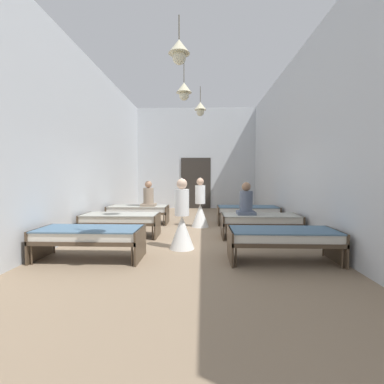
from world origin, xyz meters
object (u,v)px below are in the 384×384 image
object	(u,v)px
bed_right_row_2	(248,210)
nurse_mid_aisle	(200,209)
bed_right_row_1	(260,220)
nurse_near_aisle	(182,224)
bed_right_row_0	(283,237)
bed_left_row_0	(90,235)
patient_seated_secondary	(246,203)
patient_seated_primary	(148,197)
bed_left_row_1	(121,219)
bed_left_row_2	(138,210)

from	to	relation	value
bed_right_row_2	nurse_mid_aisle	size ratio (longest dim) A/B	1.28
bed_right_row_1	nurse_near_aisle	world-z (taller)	nurse_near_aisle
bed_right_row_0	nurse_mid_aisle	distance (m)	3.63
nurse_near_aisle	bed_left_row_0	bearing A→B (deg)	5.05
nurse_mid_aisle	patient_seated_secondary	xyz separation A→B (m)	(1.15, -1.39, 0.34)
bed_left_row_0	patient_seated_primary	bearing A→B (deg)	84.60
bed_left_row_1	nurse_mid_aisle	bearing A→B (deg)	35.23
bed_right_row_1	bed_right_row_0	bearing A→B (deg)	-90.00
bed_right_row_0	bed_left_row_2	distance (m)	5.16
nurse_mid_aisle	bed_right_row_1	bearing A→B (deg)	145.12
bed_left_row_2	nurse_near_aisle	world-z (taller)	nurse_near_aisle
bed_left_row_0	bed_right_row_2	distance (m)	5.16
bed_right_row_1	nurse_mid_aisle	size ratio (longest dim) A/B	1.28
bed_left_row_1	nurse_near_aisle	size ratio (longest dim) A/B	1.28
nurse_near_aisle	patient_seated_primary	bearing A→B (deg)	-87.02
bed_left_row_0	nurse_mid_aisle	bearing A→B (deg)	58.95
patient_seated_primary	bed_left_row_0	bearing A→B (deg)	-95.40
patient_seated_primary	patient_seated_secondary	distance (m)	3.31
bed_left_row_0	bed_right_row_1	size ratio (longest dim) A/B	1.00
bed_right_row_1	patient_seated_primary	bearing A→B (deg)	150.08
bed_right_row_0	bed_left_row_2	bearing A→B (deg)	132.53
bed_left_row_1	bed_right_row_1	bearing A→B (deg)	0.00
bed_right_row_0	bed_left_row_1	world-z (taller)	same
bed_right_row_0	bed_right_row_1	size ratio (longest dim) A/B	1.00
bed_right_row_0	nurse_near_aisle	bearing A→B (deg)	157.07
bed_left_row_1	patient_seated_secondary	world-z (taller)	patient_seated_secondary
nurse_near_aisle	patient_seated_primary	world-z (taller)	nurse_near_aisle
bed_right_row_2	nurse_near_aisle	size ratio (longest dim) A/B	1.28
nurse_mid_aisle	nurse_near_aisle	bearing A→B (deg)	90.19
bed_right_row_1	patient_seated_secondary	distance (m)	0.55
bed_right_row_0	bed_left_row_2	world-z (taller)	same
bed_left_row_2	patient_seated_primary	distance (m)	0.56
bed_right_row_2	patient_seated_secondary	size ratio (longest dim) A/B	2.37
bed_right_row_2	nurse_mid_aisle	xyz separation A→B (m)	(-1.50, -0.49, 0.09)
bed_right_row_1	nurse_near_aisle	xyz separation A→B (m)	(-1.86, -1.11, 0.09)
bed_left_row_0	bed_left_row_2	world-z (taller)	same
bed_left_row_1	patient_seated_secondary	size ratio (longest dim) A/B	2.37
bed_left_row_1	bed_right_row_2	world-z (taller)	same
bed_left_row_0	patient_seated_secondary	size ratio (longest dim) A/B	2.37
bed_left_row_0	bed_left_row_2	distance (m)	3.80
bed_right_row_0	bed_right_row_2	size ratio (longest dim) A/B	1.00
bed_left_row_1	patient_seated_primary	size ratio (longest dim) A/B	2.37
bed_left_row_1	patient_seated_primary	bearing A→B (deg)	79.02
bed_right_row_2	bed_left_row_2	bearing A→B (deg)	180.00
bed_right_row_1	bed_left_row_2	bearing A→B (deg)	151.40
bed_right_row_1	patient_seated_secondary	bearing A→B (deg)	177.25
patient_seated_primary	bed_right_row_2	bearing A→B (deg)	1.75
bed_left_row_0	bed_right_row_2	xyz separation A→B (m)	(3.49, 3.80, 0.00)
bed_right_row_0	bed_left_row_1	xyz separation A→B (m)	(-3.49, 1.90, 0.00)
bed_left_row_1	patient_seated_primary	distance (m)	1.89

